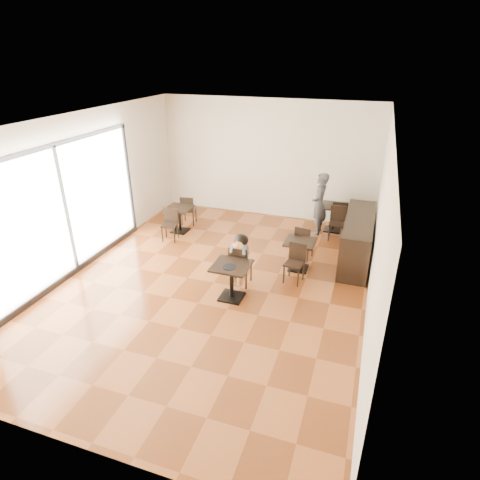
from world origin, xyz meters
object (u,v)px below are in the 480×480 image
at_px(child, 241,260).
at_px(cafe_table_left, 180,219).
at_px(chair_back_b, 337,224).
at_px(chair_left_b, 169,225).
at_px(child_table, 231,281).
at_px(chair_mid_a, 304,242).
at_px(chair_mid_b, 294,264).
at_px(child_chair, 241,265).
at_px(chair_left_a, 189,210).
at_px(cafe_table_mid, 299,255).
at_px(chair_back_a, 339,215).
at_px(adult_patron, 319,204).
at_px(cafe_table_back, 333,218).

xyz_separation_m(child, cafe_table_left, (-2.33, 1.95, -0.21)).
bearing_deg(chair_back_b, child, -121.97).
bearing_deg(chair_left_b, cafe_table_left, 79.29).
bearing_deg(chair_left_b, chair_back_b, 8.36).
relative_size(child_table, chair_left_b, 0.90).
relative_size(chair_mid_a, chair_mid_b, 1.00).
bearing_deg(chair_mid_b, child, -147.67).
relative_size(child_chair, chair_mid_b, 1.08).
bearing_deg(cafe_table_left, chair_left_a, 90.00).
bearing_deg(cafe_table_mid, chair_mid_b, -90.00).
height_order(child_chair, chair_mid_a, child_chair).
xyz_separation_m(cafe_table_left, chair_left_b, (0.00, -0.55, 0.07)).
distance_m(child_chair, chair_left_a, 3.41).
relative_size(child_chair, chair_left_a, 1.08).
height_order(child_table, cafe_table_left, child_table).
bearing_deg(chair_back_a, child, 62.65).
bearing_deg(chair_back_b, chair_back_a, 87.92).
relative_size(adult_patron, chair_back_a, 1.90).
height_order(child_chair, chair_back_b, child_chair).
relative_size(cafe_table_mid, chair_mid_a, 0.83).
relative_size(child_table, cafe_table_mid, 1.08).
relative_size(adult_patron, chair_left_a, 1.99).
bearing_deg(chair_back_a, chair_left_b, 24.42).
xyz_separation_m(cafe_table_left, chair_left_a, (0.00, 0.55, 0.07)).
height_order(child, cafe_table_back, child).
bearing_deg(chair_mid_b, chair_mid_a, 99.34).
distance_m(child_table, chair_left_b, 3.03).
height_order(chair_mid_b, chair_back_b, chair_back_b).
distance_m(chair_mid_a, chair_left_b, 3.32).
xyz_separation_m(chair_left_b, chair_back_b, (3.91, 1.35, 0.02)).
relative_size(child_chair, chair_back_b, 1.04).
xyz_separation_m(chair_left_b, chair_back_a, (3.91, 1.95, 0.02)).
xyz_separation_m(child_chair, chair_left_b, (-2.33, 1.40, -0.03)).
bearing_deg(cafe_table_left, child_chair, -39.94).
distance_m(adult_patron, chair_back_a, 0.72).
bearing_deg(child_chair, chair_back_a, -115.28).
relative_size(chair_mid_b, chair_back_b, 0.96).
xyz_separation_m(cafe_table_mid, chair_back_b, (0.58, 1.78, 0.08)).
bearing_deg(child_table, child, 90.00).
height_order(cafe_table_back, chair_back_a, chair_back_a).
distance_m(cafe_table_mid, cafe_table_back, 2.37).
height_order(child, chair_left_a, child).
distance_m(child, cafe_table_mid, 1.41).
xyz_separation_m(chair_mid_b, chair_left_a, (-3.32, 2.08, -0.00)).
bearing_deg(child_chair, chair_mid_a, -123.18).
height_order(cafe_table_back, chair_left_b, chair_left_b).
xyz_separation_m(child_chair, child, (0.00, 0.00, 0.11)).
distance_m(adult_patron, cafe_table_mid, 2.08).
bearing_deg(child, chair_mid_a, 56.82).
xyz_separation_m(child, chair_left_a, (-2.33, 2.50, -0.14)).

